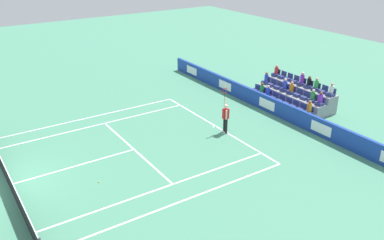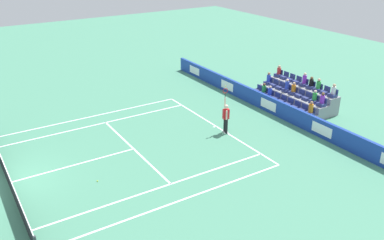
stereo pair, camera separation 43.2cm
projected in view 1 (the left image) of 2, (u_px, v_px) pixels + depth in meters
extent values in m
plane|color=#47896B|center=(9.00, 185.00, 18.97)|extent=(80.00, 80.00, 0.00)
cube|color=white|center=(216.00, 126.00, 24.93)|extent=(10.97, 0.10, 0.01)
cube|color=white|center=(134.00, 149.00, 22.18)|extent=(8.23, 0.10, 0.01)
cube|color=white|center=(76.00, 166.00, 20.57)|extent=(0.10, 6.40, 0.01)
cube|color=white|center=(98.00, 125.00, 25.10)|extent=(0.10, 11.89, 0.01)
cube|color=white|center=(164.00, 187.00, 18.81)|extent=(0.10, 11.89, 0.01)
cube|color=white|center=(90.00, 117.00, 26.14)|extent=(0.10, 11.89, 0.01)
cube|color=white|center=(180.00, 202.00, 17.76)|extent=(0.10, 11.89, 0.01)
cube|color=white|center=(214.00, 126.00, 24.88)|extent=(0.10, 0.20, 0.01)
cube|color=#193899|center=(268.00, 104.00, 26.85)|extent=(22.47, 0.20, 1.07)
cube|color=white|center=(321.00, 129.00, 23.36)|extent=(1.44, 0.01, 0.60)
cube|color=white|center=(267.00, 104.00, 26.80)|extent=(1.44, 0.01, 0.60)
cube|color=white|center=(225.00, 85.00, 30.23)|extent=(1.44, 0.01, 0.60)
cube|color=white|center=(192.00, 70.00, 33.66)|extent=(1.44, 0.01, 0.60)
cube|color=black|center=(7.00, 177.00, 18.78)|extent=(11.77, 0.02, 0.92)
cube|color=white|center=(5.00, 168.00, 18.59)|extent=(11.77, 0.04, 0.04)
cylinder|color=black|center=(226.00, 126.00, 23.85)|extent=(0.16, 0.16, 0.90)
cylinder|color=black|center=(224.00, 125.00, 24.05)|extent=(0.16, 0.16, 0.90)
cube|color=white|center=(226.00, 133.00, 24.01)|extent=(0.18, 0.28, 0.08)
cube|color=white|center=(224.00, 131.00, 24.22)|extent=(0.18, 0.28, 0.08)
cube|color=red|center=(226.00, 114.00, 23.65)|extent=(0.30, 0.40, 0.60)
sphere|color=beige|center=(226.00, 106.00, 23.46)|extent=(0.24, 0.24, 0.24)
cylinder|color=beige|center=(225.00, 103.00, 23.59)|extent=(0.09, 0.09, 0.62)
cylinder|color=beige|center=(226.00, 115.00, 23.43)|extent=(0.09, 0.09, 0.56)
cylinder|color=black|center=(225.00, 95.00, 23.41)|extent=(0.04, 0.04, 0.28)
torus|color=red|center=(225.00, 91.00, 23.29)|extent=(0.11, 0.31, 0.31)
sphere|color=#D1E533|center=(225.00, 86.00, 23.18)|extent=(0.07, 0.07, 0.07)
cube|color=gray|center=(280.00, 105.00, 27.52)|extent=(5.58, 0.95, 0.42)
cube|color=navy|center=(308.00, 113.00, 25.50)|extent=(0.48, 0.44, 0.20)
cube|color=navy|center=(311.00, 108.00, 25.50)|extent=(0.48, 0.04, 0.30)
cube|color=navy|center=(301.00, 110.00, 25.98)|extent=(0.48, 0.44, 0.20)
cube|color=navy|center=(303.00, 105.00, 25.98)|extent=(0.48, 0.04, 0.30)
cube|color=navy|center=(294.00, 107.00, 26.45)|extent=(0.48, 0.44, 0.20)
cube|color=navy|center=(296.00, 102.00, 26.45)|extent=(0.48, 0.04, 0.30)
cube|color=navy|center=(287.00, 104.00, 26.92)|extent=(0.48, 0.44, 0.20)
cube|color=navy|center=(289.00, 100.00, 26.92)|extent=(0.48, 0.04, 0.30)
cube|color=navy|center=(280.00, 101.00, 27.40)|extent=(0.48, 0.44, 0.20)
cube|color=navy|center=(282.00, 97.00, 27.40)|extent=(0.48, 0.04, 0.30)
cube|color=navy|center=(273.00, 98.00, 27.87)|extent=(0.48, 0.44, 0.20)
cube|color=navy|center=(276.00, 94.00, 27.87)|extent=(0.48, 0.04, 0.30)
cube|color=navy|center=(267.00, 95.00, 28.35)|extent=(0.48, 0.44, 0.20)
cube|color=navy|center=(270.00, 91.00, 28.34)|extent=(0.48, 0.04, 0.30)
cube|color=navy|center=(261.00, 93.00, 28.82)|extent=(0.48, 0.44, 0.20)
cube|color=navy|center=(263.00, 89.00, 28.82)|extent=(0.48, 0.04, 0.30)
cube|color=navy|center=(255.00, 90.00, 29.29)|extent=(0.48, 0.44, 0.20)
cube|color=navy|center=(258.00, 87.00, 29.29)|extent=(0.48, 0.04, 0.30)
cube|color=gray|center=(290.00, 99.00, 27.91)|extent=(5.58, 0.95, 0.84)
cube|color=navy|center=(319.00, 104.00, 25.81)|extent=(0.48, 0.44, 0.20)
cube|color=navy|center=(322.00, 99.00, 25.81)|extent=(0.48, 0.04, 0.30)
cube|color=navy|center=(312.00, 101.00, 26.28)|extent=(0.48, 0.44, 0.20)
cube|color=navy|center=(314.00, 96.00, 26.28)|extent=(0.48, 0.04, 0.30)
cube|color=navy|center=(305.00, 98.00, 26.76)|extent=(0.48, 0.44, 0.20)
cube|color=navy|center=(307.00, 94.00, 26.76)|extent=(0.48, 0.04, 0.30)
cube|color=navy|center=(297.00, 95.00, 27.23)|extent=(0.48, 0.44, 0.20)
cube|color=navy|center=(300.00, 91.00, 27.23)|extent=(0.48, 0.04, 0.30)
cube|color=navy|center=(291.00, 92.00, 27.70)|extent=(0.48, 0.44, 0.20)
cube|color=navy|center=(293.00, 88.00, 27.70)|extent=(0.48, 0.04, 0.30)
cube|color=navy|center=(284.00, 90.00, 28.18)|extent=(0.48, 0.44, 0.20)
cube|color=navy|center=(286.00, 86.00, 28.18)|extent=(0.48, 0.04, 0.30)
cube|color=navy|center=(278.00, 87.00, 28.65)|extent=(0.48, 0.44, 0.20)
cube|color=navy|center=(280.00, 83.00, 28.65)|extent=(0.48, 0.04, 0.30)
cube|color=navy|center=(272.00, 85.00, 29.13)|extent=(0.48, 0.44, 0.20)
cube|color=navy|center=(274.00, 81.00, 29.12)|extent=(0.48, 0.04, 0.30)
cube|color=navy|center=(266.00, 82.00, 29.60)|extent=(0.48, 0.44, 0.20)
cube|color=navy|center=(268.00, 79.00, 29.60)|extent=(0.48, 0.04, 0.30)
cube|color=gray|center=(300.00, 94.00, 28.31)|extent=(5.58, 0.95, 1.26)
cube|color=navy|center=(330.00, 94.00, 26.12)|extent=(0.48, 0.44, 0.20)
cube|color=navy|center=(333.00, 90.00, 26.11)|extent=(0.48, 0.04, 0.30)
cube|color=navy|center=(323.00, 92.00, 26.59)|extent=(0.48, 0.44, 0.20)
cube|color=navy|center=(325.00, 87.00, 26.59)|extent=(0.48, 0.04, 0.30)
cube|color=navy|center=(315.00, 89.00, 27.06)|extent=(0.48, 0.44, 0.20)
cube|color=navy|center=(318.00, 85.00, 27.06)|extent=(0.48, 0.04, 0.30)
cube|color=navy|center=(308.00, 86.00, 27.54)|extent=(0.48, 0.44, 0.20)
cube|color=navy|center=(311.00, 82.00, 27.54)|extent=(0.48, 0.04, 0.30)
cube|color=navy|center=(301.00, 84.00, 28.01)|extent=(0.48, 0.44, 0.20)
cube|color=navy|center=(304.00, 80.00, 28.01)|extent=(0.48, 0.04, 0.30)
cube|color=navy|center=(294.00, 81.00, 28.48)|extent=(0.48, 0.44, 0.20)
cube|color=navy|center=(297.00, 78.00, 28.48)|extent=(0.48, 0.04, 0.30)
cube|color=navy|center=(288.00, 79.00, 28.96)|extent=(0.48, 0.44, 0.20)
cube|color=navy|center=(290.00, 75.00, 28.96)|extent=(0.48, 0.04, 0.30)
cube|color=navy|center=(282.00, 77.00, 29.43)|extent=(0.48, 0.44, 0.20)
cube|color=navy|center=(284.00, 73.00, 29.43)|extent=(0.48, 0.04, 0.30)
cube|color=navy|center=(276.00, 75.00, 29.91)|extent=(0.48, 0.44, 0.20)
cube|color=navy|center=(278.00, 71.00, 29.90)|extent=(0.48, 0.04, 0.30)
cylinder|color=red|center=(277.00, 70.00, 29.80)|extent=(0.28, 0.28, 0.44)
sphere|color=#D3A884|center=(277.00, 66.00, 29.67)|extent=(0.20, 0.20, 0.20)
cylinder|color=orange|center=(309.00, 107.00, 25.38)|extent=(0.28, 0.28, 0.53)
sphere|color=#9E7251|center=(310.00, 102.00, 25.23)|extent=(0.20, 0.20, 0.20)
cylinder|color=green|center=(262.00, 88.00, 28.71)|extent=(0.28, 0.28, 0.45)
sphere|color=brown|center=(262.00, 84.00, 28.58)|extent=(0.20, 0.20, 0.20)
cylinder|color=orange|center=(292.00, 88.00, 27.60)|extent=(0.28, 0.28, 0.46)
sphere|color=#D3A884|center=(292.00, 83.00, 27.46)|extent=(0.20, 0.20, 0.20)
cylinder|color=green|center=(313.00, 96.00, 26.17)|extent=(0.28, 0.28, 0.46)
sphere|color=beige|center=(314.00, 91.00, 26.04)|extent=(0.20, 0.20, 0.20)
cylinder|color=white|center=(332.00, 89.00, 26.00)|extent=(0.28, 0.28, 0.47)
sphere|color=#D3A884|center=(332.00, 84.00, 25.87)|extent=(0.20, 0.20, 0.20)
cylinder|color=purple|center=(302.00, 79.00, 27.89)|extent=(0.28, 0.28, 0.54)
sphere|color=beige|center=(303.00, 73.00, 27.73)|extent=(0.20, 0.20, 0.20)
cylinder|color=green|center=(316.00, 84.00, 26.95)|extent=(0.28, 0.28, 0.47)
sphere|color=#D3A884|center=(317.00, 79.00, 26.82)|extent=(0.20, 0.20, 0.20)
cylinder|color=black|center=(309.00, 82.00, 27.43)|extent=(0.28, 0.28, 0.43)
sphere|color=brown|center=(310.00, 77.00, 27.31)|extent=(0.20, 0.20, 0.20)
cylinder|color=blue|center=(268.00, 91.00, 28.24)|extent=(0.28, 0.28, 0.44)
sphere|color=beige|center=(268.00, 87.00, 28.11)|extent=(0.20, 0.20, 0.20)
cylinder|color=blue|center=(285.00, 85.00, 28.06)|extent=(0.28, 0.28, 0.51)
sphere|color=beige|center=(286.00, 80.00, 27.92)|extent=(0.20, 0.20, 0.20)
cylinder|color=purple|center=(321.00, 98.00, 25.69)|extent=(0.28, 0.28, 0.50)
sphere|color=brown|center=(321.00, 93.00, 25.55)|extent=(0.20, 0.20, 0.20)
cylinder|color=blue|center=(266.00, 78.00, 29.49)|extent=(0.28, 0.28, 0.48)
sphere|color=#9E7251|center=(267.00, 73.00, 29.35)|extent=(0.20, 0.20, 0.20)
sphere|color=#D1E533|center=(99.00, 182.00, 19.16)|extent=(0.07, 0.07, 0.07)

